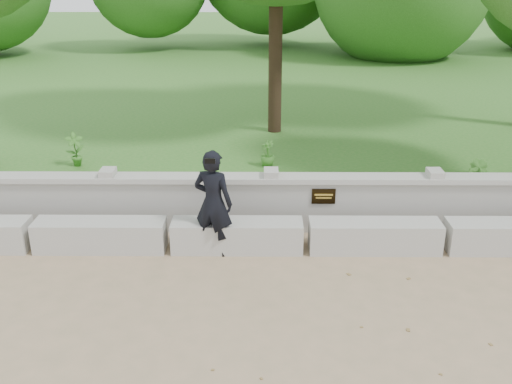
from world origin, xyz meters
TOP-DOWN VIEW (x-y plane):
  - ground at (0.00, 0.00)m, footprint 80.00×80.00m
  - lawn at (0.00, 14.00)m, footprint 40.00×22.00m
  - concrete_bench at (0.00, 1.90)m, footprint 11.90×0.45m
  - parapet_wall at (0.00, 2.60)m, footprint 12.50×0.35m
  - man_main at (-1.33, 1.80)m, footprint 0.66×0.62m
  - shrub_a at (-4.25, 4.94)m, footprint 0.42×0.38m
  - shrub_b at (2.96, 3.30)m, footprint 0.47×0.48m
  - shrub_d at (-0.53, 4.96)m, footprint 0.38×0.39m

SIDE VIEW (x-z plane):
  - ground at x=0.00m, z-range 0.00..0.00m
  - lawn at x=0.00m, z-range 0.00..0.25m
  - concrete_bench at x=0.00m, z-range 0.00..0.45m
  - parapet_wall at x=0.00m, z-range 0.01..0.91m
  - shrub_d at x=-0.53m, z-range 0.25..0.77m
  - shrub_a at x=-4.25m, z-range 0.25..0.92m
  - shrub_b at x=2.96m, z-range 0.25..0.92m
  - man_main at x=-1.33m, z-range 0.00..1.56m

